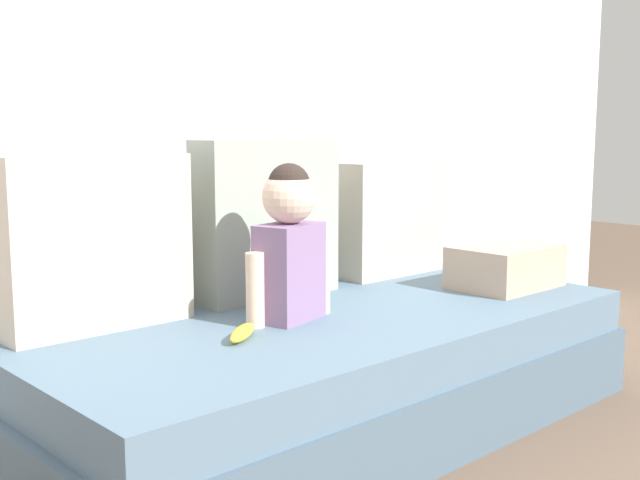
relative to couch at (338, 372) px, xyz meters
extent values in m
plane|color=brown|center=(0.00, 0.00, -0.19)|extent=(12.00, 12.00, 0.00)
cube|color=silver|center=(0.00, 0.59, 1.01)|extent=(5.29, 0.10, 2.39)
cube|color=#495F70|center=(0.00, 0.00, -0.07)|extent=(2.09, 0.93, 0.24)
cube|color=slate|center=(0.00, 0.00, 0.12)|extent=(2.03, 0.90, 0.14)
cube|color=#C1B29E|center=(-0.65, 0.36, 0.45)|extent=(0.57, 0.16, 0.52)
cube|color=#99A393|center=(0.00, 0.36, 0.47)|extent=(0.55, 0.16, 0.56)
cube|color=#C1B29E|center=(0.65, 0.36, 0.42)|extent=(0.49, 0.16, 0.46)
cube|color=gray|center=(-0.16, 0.05, 0.35)|extent=(0.24, 0.18, 0.30)
sphere|color=beige|center=(-0.16, 0.05, 0.58)|extent=(0.17, 0.17, 0.17)
sphere|color=#2D231E|center=(-0.16, 0.05, 0.62)|extent=(0.13, 0.13, 0.13)
cylinder|color=beige|center=(-0.30, 0.05, 0.31)|extent=(0.06, 0.06, 0.23)
cylinder|color=beige|center=(-0.03, 0.05, 0.31)|extent=(0.06, 0.06, 0.23)
ellipsoid|color=yellow|center=(-0.41, -0.03, 0.21)|extent=(0.17, 0.13, 0.04)
cube|color=tan|center=(0.76, -0.12, 0.27)|extent=(0.40, 0.28, 0.16)
camera|label=1|loc=(-1.71, -1.76, 0.79)|focal=43.83mm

